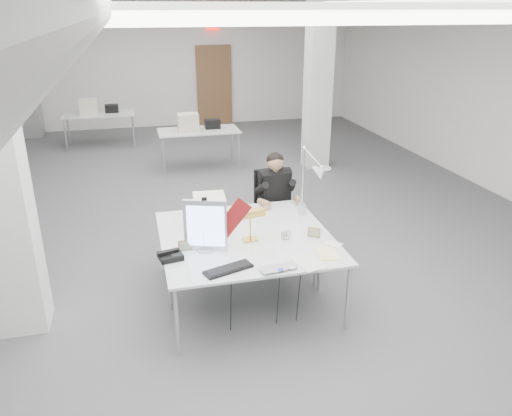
# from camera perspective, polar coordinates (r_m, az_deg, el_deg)

# --- Properties ---
(room_shell) EXTENTS (10.04, 14.04, 3.24)m
(room_shell) POSITION_cam_1_polar(r_m,az_deg,el_deg) (7.12, -4.98, 11.07)
(room_shell) COLOR #4A4A4C
(room_shell) RESTS_ON ground
(desk_main) EXTENTS (1.80, 0.90, 0.02)m
(desk_main) POSITION_cam_1_polar(r_m,az_deg,el_deg) (4.97, -0.01, -5.49)
(desk_main) COLOR silver
(desk_main) RESTS_ON room_shell
(desk_second) EXTENTS (1.80, 0.90, 0.02)m
(desk_second) POSITION_cam_1_polar(r_m,az_deg,el_deg) (5.76, -2.19, -1.47)
(desk_second) COLOR silver
(desk_second) RESTS_ON room_shell
(bg_desk_a) EXTENTS (1.60, 0.80, 0.02)m
(bg_desk_a) POSITION_cam_1_polar(r_m,az_deg,el_deg) (10.12, -6.58, 8.76)
(bg_desk_a) COLOR silver
(bg_desk_a) RESTS_ON room_shell
(bg_desk_b) EXTENTS (1.60, 0.80, 0.02)m
(bg_desk_b) POSITION_cam_1_polar(r_m,az_deg,el_deg) (12.21, -17.54, 10.18)
(bg_desk_b) COLOR silver
(bg_desk_b) RESTS_ON room_shell
(filing_cabinet) EXTENTS (0.45, 0.55, 1.20)m
(filing_cabinet) POSITION_cam_1_polar(r_m,az_deg,el_deg) (13.86, -24.34, 9.97)
(filing_cabinet) COLOR gray
(filing_cabinet) RESTS_ON room_shell
(office_chair) EXTENTS (0.64, 0.64, 1.17)m
(office_chair) POSITION_cam_1_polar(r_m,az_deg,el_deg) (6.56, 2.02, 0.05)
(office_chair) COLOR black
(office_chair) RESTS_ON room_shell
(seated_person) EXTENTS (0.55, 0.65, 0.90)m
(seated_person) POSITION_cam_1_polar(r_m,az_deg,el_deg) (6.40, 2.18, 2.50)
(seated_person) COLOR black
(seated_person) RESTS_ON office_chair
(monitor) EXTENTS (0.42, 0.18, 0.53)m
(monitor) POSITION_cam_1_polar(r_m,az_deg,el_deg) (4.97, -5.82, -1.99)
(monitor) COLOR silver
(monitor) RESTS_ON desk_main
(pennant) EXTENTS (0.41, 0.02, 0.44)m
(pennant) POSITION_cam_1_polar(r_m,az_deg,el_deg) (4.96, -2.75, -1.29)
(pennant) COLOR maroon
(pennant) RESTS_ON monitor
(keyboard) EXTENTS (0.49, 0.30, 0.02)m
(keyboard) POSITION_cam_1_polar(r_m,az_deg,el_deg) (4.69, -3.19, -7.00)
(keyboard) COLOR black
(keyboard) RESTS_ON desk_main
(laptop) EXTENTS (0.38, 0.27, 0.03)m
(laptop) POSITION_cam_1_polar(r_m,az_deg,el_deg) (4.65, 2.82, -7.19)
(laptop) COLOR #B5B5BA
(laptop) RESTS_ON desk_main
(mouse) EXTENTS (0.10, 0.07, 0.04)m
(mouse) POSITION_cam_1_polar(r_m,az_deg,el_deg) (4.70, 4.23, -6.81)
(mouse) COLOR silver
(mouse) RESTS_ON desk_main
(bankers_lamp) EXTENTS (0.34, 0.18, 0.36)m
(bankers_lamp) POSITION_cam_1_polar(r_m,az_deg,el_deg) (5.19, -0.66, -1.88)
(bankers_lamp) COLOR gold
(bankers_lamp) RESTS_ON desk_main
(desk_phone) EXTENTS (0.26, 0.24, 0.06)m
(desk_phone) POSITION_cam_1_polar(r_m,az_deg,el_deg) (4.94, -9.76, -5.45)
(desk_phone) COLOR black
(desk_phone) RESTS_ON desk_main
(picture_frame_left) EXTENTS (0.14, 0.03, 0.11)m
(picture_frame_left) POSITION_cam_1_polar(r_m,az_deg,el_deg) (5.08, -8.14, -4.25)
(picture_frame_left) COLOR #9D8143
(picture_frame_left) RESTS_ON desk_main
(picture_frame_right) EXTENTS (0.13, 0.10, 0.11)m
(picture_frame_right) POSITION_cam_1_polar(r_m,az_deg,el_deg) (5.35, 6.65, -2.78)
(picture_frame_right) COLOR #B3794D
(picture_frame_right) RESTS_ON desk_main
(desk_clock) EXTENTS (0.11, 0.05, 0.11)m
(desk_clock) POSITION_cam_1_polar(r_m,az_deg,el_deg) (5.27, 3.42, -3.07)
(desk_clock) COLOR #ABABAF
(desk_clock) RESTS_ON desk_main
(paper_stack_a) EXTENTS (0.30, 0.38, 0.01)m
(paper_stack_a) POSITION_cam_1_polar(r_m,az_deg,el_deg) (4.84, 6.06, -6.22)
(paper_stack_a) COLOR silver
(paper_stack_a) RESTS_ON desk_main
(paper_stack_b) EXTENTS (0.23, 0.30, 0.01)m
(paper_stack_b) POSITION_cam_1_polar(r_m,az_deg,el_deg) (5.02, 8.16, -5.19)
(paper_stack_b) COLOR #FDE397
(paper_stack_b) RESTS_ON desk_main
(paper_stack_c) EXTENTS (0.21, 0.21, 0.01)m
(paper_stack_c) POSITION_cam_1_polar(r_m,az_deg,el_deg) (5.23, 8.81, -4.08)
(paper_stack_c) COLOR silver
(paper_stack_c) RESTS_ON desk_main
(beige_monitor) EXTENTS (0.37, 0.36, 0.33)m
(beige_monitor) POSITION_cam_1_polar(r_m,az_deg,el_deg) (5.63, -5.33, -0.15)
(beige_monitor) COLOR beige
(beige_monitor) RESTS_ON desk_second
(architect_lamp) EXTENTS (0.24, 0.68, 0.86)m
(architect_lamp) POSITION_cam_1_polar(r_m,az_deg,el_deg) (5.57, 6.25, 2.50)
(architect_lamp) COLOR silver
(architect_lamp) RESTS_ON desk_second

